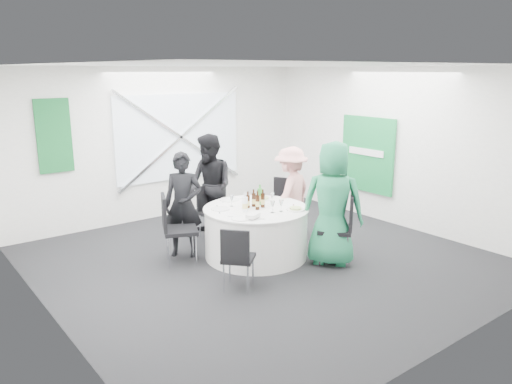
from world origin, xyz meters
TOP-DOWN VIEW (x-y plane):
  - floor at (0.00, 0.00)m, footprint 6.00×6.00m
  - ceiling at (0.00, 0.00)m, footprint 6.00×6.00m
  - wall_back at (0.00, 3.00)m, footprint 6.00×0.00m
  - wall_front at (0.00, -3.00)m, footprint 6.00×0.00m
  - wall_left at (-3.00, 0.00)m, footprint 0.00×6.00m
  - wall_right at (3.00, 0.00)m, footprint 0.00×6.00m
  - window_panel at (0.30, 2.96)m, footprint 2.60×0.03m
  - window_brace_a at (0.30, 2.92)m, footprint 2.63×0.05m
  - window_brace_b at (0.30, 2.92)m, footprint 2.63×0.05m
  - green_banner at (-2.00, 2.95)m, footprint 0.55×0.04m
  - green_sign at (2.94, 0.60)m, footprint 0.05×1.20m
  - banquet_table at (0.00, 0.20)m, footprint 1.56×1.56m
  - chair_back at (-0.04, 1.41)m, footprint 0.40×0.41m
  - chair_back_left at (-1.11, 0.69)m, footprint 0.62×0.62m
  - chair_back_right at (1.05, 0.82)m, footprint 0.59×0.59m
  - chair_front_right at (0.81, -0.76)m, footprint 0.66×0.66m
  - chair_front_left at (-0.93, -0.61)m, footprint 0.54×0.54m
  - person_man_back_left at (-0.82, 0.91)m, footprint 0.68×0.66m
  - person_man_back at (-0.04, 1.39)m, footprint 0.49×0.85m
  - person_woman_pink at (1.01, 0.56)m, footprint 1.08×0.77m
  - person_woman_green at (0.69, -0.68)m, footprint 0.99×1.04m
  - plate_back at (-0.06, 0.81)m, footprint 0.30×0.30m
  - plate_back_left at (-0.46, 0.45)m, footprint 0.27×0.27m
  - plate_back_right at (0.39, 0.52)m, footprint 0.27×0.27m
  - plate_front_right at (0.38, -0.25)m, footprint 0.27×0.27m
  - plate_front_left at (-0.51, -0.12)m, footprint 0.25×0.25m
  - napkin at (-0.37, -0.21)m, footprint 0.23×0.19m
  - beer_bottle_a at (-0.10, 0.27)m, footprint 0.06×0.06m
  - beer_bottle_b at (0.02, 0.28)m, footprint 0.06×0.06m
  - beer_bottle_c at (0.09, 0.16)m, footprint 0.06×0.06m
  - beer_bottle_d at (-0.04, 0.11)m, footprint 0.06×0.06m
  - green_water_bottle at (0.16, 0.31)m, footprint 0.08×0.08m
  - clear_water_bottle at (-0.25, 0.14)m, footprint 0.08×0.08m
  - wine_glass_a at (0.03, -0.14)m, footprint 0.07×0.07m
  - wine_glass_b at (0.34, 0.24)m, footprint 0.07×0.07m
  - wine_glass_c at (0.27, 0.47)m, footprint 0.07×0.07m
  - wine_glass_d at (-0.24, 0.49)m, footprint 0.07×0.07m
  - wine_glass_e at (0.16, -0.18)m, footprint 0.07×0.07m
  - fork_a at (-0.55, 0.02)m, footprint 0.10×0.13m
  - knife_a at (-0.31, -0.29)m, footprint 0.11×0.12m
  - fork_b at (0.14, 0.76)m, footprint 0.15×0.02m
  - knife_b at (-0.15, 0.75)m, footprint 0.15×0.02m
  - fork_c at (0.32, -0.28)m, footprint 0.11×0.13m
  - knife_c at (0.52, -0.05)m, footprint 0.11×0.12m
  - fork_d at (-0.42, 0.59)m, footprint 0.08×0.14m
  - knife_d at (-0.56, 0.33)m, footprint 0.09×0.14m

SIDE VIEW (x-z plane):
  - floor at x=0.00m, z-range 0.00..0.00m
  - banquet_table at x=0.00m, z-range 0.00..0.76m
  - chair_front_left at x=-0.93m, z-range 0.07..0.92m
  - chair_back at x=-0.04m, z-range 0.07..0.93m
  - chair_back_right at x=1.05m, z-range 0.08..1.03m
  - chair_back_left at x=-1.11m, z-range 0.09..1.12m
  - chair_front_right at x=0.81m, z-range 0.09..1.13m
  - fork_a at x=-0.55m, z-range 0.76..0.77m
  - knife_a at x=-0.31m, z-range 0.76..0.77m
  - fork_b at x=0.14m, z-range 0.76..0.77m
  - knife_b at x=-0.15m, z-range 0.76..0.77m
  - fork_c at x=0.32m, z-range 0.76..0.77m
  - knife_c at x=0.52m, z-range 0.76..0.77m
  - fork_d at x=-0.42m, z-range 0.76..0.77m
  - knife_d at x=-0.56m, z-range 0.76..0.77m
  - person_woman_pink at x=1.01m, z-range 0.00..1.53m
  - plate_back at x=-0.06m, z-range 0.76..0.77m
  - plate_back_left at x=-0.46m, z-range 0.76..0.77m
  - plate_front_left at x=-0.51m, z-range 0.76..0.77m
  - plate_back_right at x=0.39m, z-range 0.76..0.80m
  - plate_front_right at x=0.38m, z-range 0.76..0.80m
  - person_man_back_left at x=-0.82m, z-range 0.00..1.58m
  - napkin at x=-0.37m, z-range 0.78..0.83m
  - beer_bottle_a at x=-0.10m, z-range 0.73..0.98m
  - beer_bottle_b at x=0.02m, z-range 0.73..0.99m
  - person_man_back at x=-0.04m, z-range 0.00..1.73m
  - beer_bottle_c at x=0.09m, z-range 0.73..1.00m
  - clear_water_bottle at x=-0.25m, z-range 0.73..1.01m
  - beer_bottle_d at x=-0.04m, z-range 0.73..1.01m
  - green_water_bottle at x=0.16m, z-range 0.73..1.04m
  - wine_glass_a at x=0.03m, z-range 0.80..0.97m
  - wine_glass_b at x=0.34m, z-range 0.80..0.97m
  - wine_glass_c at x=0.27m, z-range 0.80..0.97m
  - wine_glass_d at x=-0.24m, z-range 0.80..0.97m
  - wine_glass_e at x=0.16m, z-range 0.80..0.97m
  - person_woman_green at x=0.69m, z-range 0.00..1.79m
  - green_sign at x=2.94m, z-range 0.50..1.90m
  - wall_back at x=0.00m, z-range -1.60..4.40m
  - wall_front at x=0.00m, z-range -1.60..4.40m
  - wall_left at x=-3.00m, z-range -1.60..4.40m
  - wall_right at x=3.00m, z-range -1.60..4.40m
  - window_panel at x=0.30m, z-range 0.70..2.30m
  - window_brace_a at x=0.30m, z-range 0.58..2.42m
  - window_brace_b at x=0.30m, z-range 0.58..2.42m
  - green_banner at x=-2.00m, z-range 1.10..2.30m
  - ceiling at x=0.00m, z-range 2.80..2.80m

